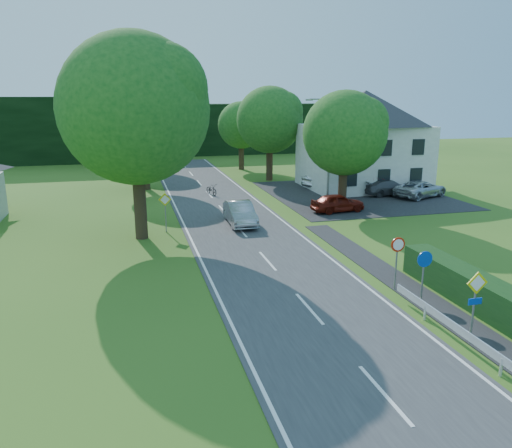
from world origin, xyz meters
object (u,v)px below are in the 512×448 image
object	(u,v)px
parked_car_silver_a	(325,179)
parked_car_silver_b	(421,189)
parked_car_red	(338,203)
streetlight	(328,146)
moving_car	(240,213)
motorcycle	(211,189)
parked_car_grey	(389,187)
parasol	(373,185)

from	to	relation	value
parked_car_silver_a	parked_car_silver_b	distance (m)	8.62
parked_car_red	streetlight	bearing A→B (deg)	-9.88
moving_car	parked_car_silver_a	world-z (taller)	moving_car
parked_car_silver_a	parked_car_silver_b	world-z (taller)	parked_car_silver_a
motorcycle	parked_car_red	bearing A→B (deg)	-64.63
moving_car	parked_car_silver_a	bearing A→B (deg)	48.66
streetlight	parked_car_silver_b	bearing A→B (deg)	4.07
moving_car	parked_car_grey	world-z (taller)	moving_car
parked_car_grey	streetlight	bearing A→B (deg)	106.08
streetlight	parked_car_red	distance (m)	4.61
moving_car	parasol	world-z (taller)	parasol
streetlight	parked_car_silver_b	xyz separation A→B (m)	(8.61, 0.61, -3.75)
streetlight	motorcycle	xyz separation A→B (m)	(-7.89, 5.88, -3.96)
parked_car_silver_a	parked_car_grey	bearing A→B (deg)	-164.07
streetlight	parked_car_silver_a	world-z (taller)	streetlight
motorcycle	parked_car_silver_a	bearing A→B (deg)	-11.37
moving_car	parked_car_grey	xyz separation A→B (m)	(14.26, 6.41, -0.09)
moving_car	parked_car_red	size ratio (longest dim) A/B	1.15
parked_car_silver_b	parked_car_red	bearing A→B (deg)	89.75
streetlight	parasol	xyz separation A→B (m)	(5.22, 2.37, -3.59)
parked_car_red	parked_car_silver_a	bearing A→B (deg)	-22.89
moving_car	parasol	bearing A→B (deg)	29.02
motorcycle	parked_car_grey	distance (m)	14.91
parked_car_silver_a	parasol	distance (m)	5.17
parked_car_grey	parasol	distance (m)	1.34
parked_car_silver_a	parked_car_grey	distance (m)	6.19
moving_car	parked_car_red	distance (m)	7.79
streetlight	parked_car_silver_b	size ratio (longest dim) A/B	1.64
moving_car	parked_car_silver_b	distance (m)	17.13
parked_car_red	parked_car_grey	xyz separation A→B (m)	(6.67, 4.65, -0.01)
streetlight	parked_car_grey	bearing A→B (deg)	17.11
parked_car_silver_b	motorcycle	bearing A→B (deg)	51.65
parked_car_red	parasol	size ratio (longest dim) A/B	2.09
motorcycle	parked_car_silver_b	distance (m)	17.33
parked_car_silver_a	parked_car_grey	world-z (taller)	parked_car_silver_a
streetlight	moving_car	size ratio (longest dim) A/B	1.79
motorcycle	parasol	world-z (taller)	parasol
parked_car_red	parked_car_grey	world-z (taller)	parked_car_red
streetlight	moving_car	distance (m)	9.66
moving_car	parked_car_silver_a	distance (m)	15.39
moving_car	parked_car_red	bearing A→B (deg)	14.50
parked_car_red	moving_car	bearing A→B (deg)	96.90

